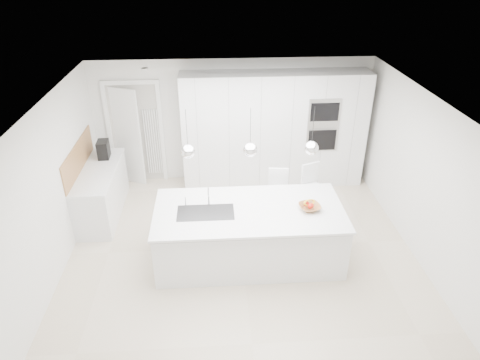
{
  "coord_description": "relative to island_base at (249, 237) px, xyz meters",
  "views": [
    {
      "loc": [
        -0.4,
        -5.61,
        4.37
      ],
      "look_at": [
        0.0,
        0.3,
        1.1
      ],
      "focal_mm": 32.0,
      "sensor_mm": 36.0,
      "label": 1
    }
  ],
  "objects": [
    {
      "name": "apple_b",
      "position": [
        0.86,
        0.03,
        0.54
      ],
      "size": [
        0.09,
        0.09,
        0.09
      ],
      "primitive_type": "sphere",
      "color": "red",
      "rests_on": "fruit_bowl"
    },
    {
      "name": "apple_a",
      "position": [
        0.9,
        -0.04,
        0.54
      ],
      "size": [
        0.08,
        0.08,
        0.08
      ],
      "primitive_type": "sphere",
      "color": "red",
      "rests_on": "fruit_bowl"
    },
    {
      "name": "radiator",
      "position": [
        -1.73,
        2.76,
        0.42
      ],
      "size": [
        0.32,
        0.04,
        1.4
      ],
      "primitive_type": null,
      "color": "white",
      "rests_on": "floor"
    },
    {
      "name": "doorway_frame",
      "position": [
        -2.05,
        2.77,
        0.59
      ],
      "size": [
        1.11,
        0.08,
        2.13
      ],
      "primitive_type": null,
      "color": "white",
      "rests_on": "floor"
    },
    {
      "name": "bar_stool_right",
      "position": [
        1.15,
        0.97,
        0.12
      ],
      "size": [
        0.52,
        0.6,
        1.09
      ],
      "primitive_type": null,
      "rotation": [
        0.0,
        0.0,
        0.39
      ],
      "color": "white",
      "rests_on": "floor"
    },
    {
      "name": "bar_stool_left",
      "position": [
        0.58,
        0.87,
        0.1
      ],
      "size": [
        0.41,
        0.53,
        1.07
      ],
      "primitive_type": null,
      "rotation": [
        0.0,
        0.0,
        -0.12
      ],
      "color": "white",
      "rests_on": "floor"
    },
    {
      "name": "wall_left",
      "position": [
        -2.85,
        0.3,
        0.82
      ],
      "size": [
        0.0,
        5.0,
        5.0
      ],
      "primitive_type": "plane",
      "rotation": [
        1.57,
        0.0,
        1.57
      ],
      "color": "silver",
      "rests_on": "ground"
    },
    {
      "name": "oak_backsplash",
      "position": [
        -2.84,
        1.5,
        0.72
      ],
      "size": [
        0.02,
        1.8,
        0.5
      ],
      "primitive_type": "cube",
      "color": "#AC7844",
      "rests_on": "wall_left"
    },
    {
      "name": "ceiling",
      "position": [
        -0.1,
        0.3,
        2.07
      ],
      "size": [
        5.5,
        5.5,
        0.0
      ],
      "primitive_type": "plane",
      "rotation": [
        3.14,
        0.0,
        0.0
      ],
      "color": "white",
      "rests_on": "wall_back"
    },
    {
      "name": "floor",
      "position": [
        -0.1,
        0.3,
        -0.43
      ],
      "size": [
        5.5,
        5.5,
        0.0
      ],
      "primitive_type": "plane",
      "color": "beige",
      "rests_on": "ground"
    },
    {
      "name": "espresso_machine",
      "position": [
        -2.53,
        2.0,
        0.63
      ],
      "size": [
        0.21,
        0.31,
        0.33
      ],
      "primitive_type": "cube",
      "rotation": [
        0.0,
        0.0,
        0.05
      ],
      "color": "black",
      "rests_on": "left_worktop"
    },
    {
      "name": "left_base_cabinets",
      "position": [
        -2.55,
        1.5,
        0.0
      ],
      "size": [
        0.6,
        1.8,
        0.86
      ],
      "primitive_type": "cube",
      "color": "silver",
      "rests_on": "floor"
    },
    {
      "name": "island_base",
      "position": [
        0.0,
        0.0,
        0.0
      ],
      "size": [
        2.8,
        1.2,
        0.86
      ],
      "primitive_type": "cube",
      "color": "silver",
      "rests_on": "floor"
    },
    {
      "name": "left_worktop",
      "position": [
        -2.55,
        1.5,
        0.45
      ],
      "size": [
        0.62,
        1.82,
        0.04
      ],
      "primitive_type": "cube",
      "color": "white",
      "rests_on": "left_base_cabinets"
    },
    {
      "name": "wall_back",
      "position": [
        -0.1,
        2.8,
        0.82
      ],
      "size": [
        5.5,
        0.0,
        5.5
      ],
      "primitive_type": "plane",
      "rotation": [
        1.57,
        0.0,
        0.0
      ],
      "color": "silver",
      "rests_on": "ground"
    },
    {
      "name": "island_worktop",
      "position": [
        0.0,
        0.05,
        0.45
      ],
      "size": [
        2.84,
        1.4,
        0.04
      ],
      "primitive_type": "cube",
      "color": "white",
      "rests_on": "island_base"
    },
    {
      "name": "pendant_left",
      "position": [
        -0.85,
        -0.0,
        1.47
      ],
      "size": [
        0.2,
        0.2,
        0.2
      ],
      "primitive_type": "sphere",
      "color": "white",
      "rests_on": "ceiling"
    },
    {
      "name": "island_tap",
      "position": [
        -0.6,
        0.2,
        0.62
      ],
      "size": [
        0.02,
        0.02,
        0.3
      ],
      "primitive_type": "cylinder",
      "color": "white",
      "rests_on": "island_worktop"
    },
    {
      "name": "fruit_bowl",
      "position": [
        0.9,
        -0.02,
        0.51
      ],
      "size": [
        0.37,
        0.37,
        0.08
      ],
      "primitive_type": "imported",
      "rotation": [
        0.0,
        0.0,
        0.18
      ],
      "color": "#AC7844",
      "rests_on": "island_worktop"
    },
    {
      "name": "tall_cabinets",
      "position": [
        0.7,
        2.5,
        0.72
      ],
      "size": [
        3.6,
        0.6,
        2.3
      ],
      "primitive_type": "cube",
      "color": "silver",
      "rests_on": "floor"
    },
    {
      "name": "apple_c",
      "position": [
        0.92,
        -0.01,
        0.54
      ],
      "size": [
        0.07,
        0.07,
        0.07
      ],
      "primitive_type": "sphere",
      "color": "red",
      "rests_on": "fruit_bowl"
    },
    {
      "name": "pendant_mid",
      "position": [
        -0.0,
        -0.0,
        1.47
      ],
      "size": [
        0.2,
        0.2,
        0.2
      ],
      "primitive_type": "sphere",
      "color": "white",
      "rests_on": "ceiling"
    },
    {
      "name": "island_sink",
      "position": [
        -0.65,
        -0.0,
        0.39
      ],
      "size": [
        0.84,
        0.44,
        0.18
      ],
      "primitive_type": null,
      "color": "#3F3F42",
      "rests_on": "island_worktop"
    },
    {
      "name": "oven_stack",
      "position": [
        1.6,
        2.19,
        0.92
      ],
      "size": [
        0.62,
        0.04,
        1.05
      ],
      "primitive_type": null,
      "color": "#A5A5A8",
      "rests_on": "tall_cabinets"
    },
    {
      "name": "hallway_door",
      "position": [
        -2.3,
        2.72,
        0.57
      ],
      "size": [
        0.76,
        0.38,
        2.0
      ],
      "primitive_type": "cube",
      "rotation": [
        0.0,
        0.0,
        -0.44
      ],
      "color": "white",
      "rests_on": "floor"
    },
    {
      "name": "banana_bunch",
      "position": [
        0.89,
        0.01,
        0.58
      ],
      "size": [
        0.22,
        0.16,
        0.2
      ],
      "primitive_type": "torus",
      "rotation": [
        1.22,
        0.0,
        0.35
      ],
      "color": "yellow",
      "rests_on": "fruit_bowl"
    },
    {
      "name": "pendant_right",
      "position": [
        0.85,
        -0.0,
        1.47
      ],
      "size": [
        0.2,
        0.2,
        0.2
      ],
      "primitive_type": "sphere",
      "color": "white",
      "rests_on": "ceiling"
    }
  ]
}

